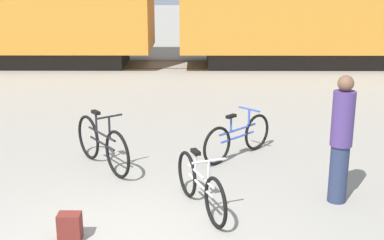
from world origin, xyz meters
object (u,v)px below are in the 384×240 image
object	(u,v)px
bicycle_silver	(200,186)
person_in_purple	(341,139)
bicycle_black	(102,144)
backpack	(70,227)
bicycle_blue	(238,138)

from	to	relation	value
bicycle_silver	person_in_purple	bearing A→B (deg)	8.78
bicycle_silver	person_in_purple	xyz separation A→B (m)	(1.94, 0.30, 0.57)
bicycle_black	bicycle_silver	world-z (taller)	bicycle_black
bicycle_black	person_in_purple	distance (m)	3.81
bicycle_silver	person_in_purple	size ratio (longest dim) A/B	0.88
bicycle_black	backpack	bearing A→B (deg)	-90.02
bicycle_black	person_in_purple	world-z (taller)	person_in_purple
bicycle_blue	person_in_purple	world-z (taller)	person_in_purple
bicycle_silver	person_in_purple	distance (m)	2.05
bicycle_black	person_in_purple	size ratio (longest dim) A/B	0.83
bicycle_silver	bicycle_blue	xyz separation A→B (m)	(0.67, 2.12, -0.00)
bicycle_blue	person_in_purple	bearing A→B (deg)	-55.11
bicycle_black	bicycle_silver	bearing A→B (deg)	-45.01
bicycle_silver	bicycle_blue	size ratio (longest dim) A/B	1.25
bicycle_silver	bicycle_blue	world-z (taller)	bicycle_silver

